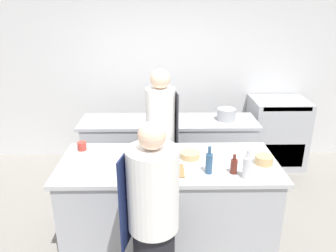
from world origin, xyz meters
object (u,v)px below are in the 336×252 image
at_px(bowl_mixing_large, 190,155).
at_px(bowl_prep_small, 264,160).
at_px(bottle_olive_oil, 234,166).
at_px(bottle_vinegar, 247,167).
at_px(stockpot, 226,114).
at_px(chef_at_stove, 161,139).
at_px(chef_at_prep_near, 153,220).
at_px(cup, 82,146).
at_px(bottle_wine, 209,163).
at_px(oven_range, 276,132).

xyz_separation_m(bowl_mixing_large, bowl_prep_small, (0.72, -0.14, 0.01)).
xyz_separation_m(bottle_olive_oil, bottle_vinegar, (0.10, -0.10, 0.04)).
bearing_deg(stockpot, chef_at_stove, -148.14).
height_order(bottle_vinegar, stockpot, bottle_vinegar).
relative_size(chef_at_stove, stockpot, 6.84).
relative_size(chef_at_prep_near, cup, 17.11).
bearing_deg(cup, bottle_wine, -22.26).
distance_m(bowl_prep_small, stockpot, 1.30).
relative_size(chef_at_prep_near, bowl_mixing_large, 8.12).
distance_m(chef_at_prep_near, bowl_mixing_large, 0.96).
xyz_separation_m(bowl_mixing_large, stockpot, (0.58, 1.15, 0.05)).
distance_m(bottle_vinegar, stockpot, 1.58).
relative_size(chef_at_stove, cup, 18.09).
bearing_deg(bowl_mixing_large, chef_at_prep_near, -112.02).
bearing_deg(stockpot, bottle_olive_oil, -97.64).
height_order(bowl_prep_small, cup, cup).
relative_size(bowl_prep_small, stockpot, 0.71).
distance_m(bottle_wine, cup, 1.41).
bearing_deg(cup, bottle_vinegar, -21.31).
height_order(bottle_wine, bowl_mixing_large, bottle_wine).
distance_m(bottle_wine, stockpot, 1.53).
height_order(chef_at_stove, cup, chef_at_stove).
xyz_separation_m(bottle_vinegar, bowl_prep_small, (0.24, 0.28, -0.07)).
bearing_deg(cup, bottle_olive_oil, -19.37).
bearing_deg(bowl_prep_small, cup, 169.31).
bearing_deg(bottle_vinegar, oven_range, 64.30).
xyz_separation_m(chef_at_prep_near, bottle_vinegar, (0.83, 0.46, 0.22)).
bearing_deg(oven_range, chef_at_prep_near, -125.89).
bearing_deg(bottle_olive_oil, cup, 160.63).
distance_m(chef_at_stove, bottle_vinegar, 1.30).
bearing_deg(chef_at_stove, oven_range, 112.46).
xyz_separation_m(bottle_wine, cup, (-1.30, 0.53, -0.06)).
height_order(chef_at_stove, stockpot, chef_at_stove).
xyz_separation_m(chef_at_prep_near, chef_at_stove, (0.06, 1.49, 0.06)).
distance_m(bottle_olive_oil, cup, 1.62).
xyz_separation_m(oven_range, chef_at_stove, (-1.78, -1.05, 0.34)).
bearing_deg(cup, oven_range, 28.75).
xyz_separation_m(oven_range, chef_at_prep_near, (-1.83, -2.53, 0.28)).
distance_m(chef_at_prep_near, chef_at_stove, 1.49).
bearing_deg(bottle_vinegar, cup, 158.69).
relative_size(bottle_olive_oil, bottle_vinegar, 0.67).
relative_size(oven_range, bottle_olive_oil, 5.51).
xyz_separation_m(bottle_wine, bowl_mixing_large, (-0.15, 0.32, -0.07)).
relative_size(chef_at_prep_near, bottle_olive_oil, 8.55).
bearing_deg(bowl_mixing_large, cup, 169.62).
bearing_deg(bottle_olive_oil, bowl_prep_small, 28.87).
bearing_deg(cup, chef_at_prep_near, -53.99).
xyz_separation_m(bottle_vinegar, stockpot, (0.10, 1.58, -0.03)).
xyz_separation_m(bottle_vinegar, bottle_wine, (-0.33, 0.10, -0.01)).
xyz_separation_m(chef_at_stove, bottle_wine, (0.45, -0.93, 0.15)).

